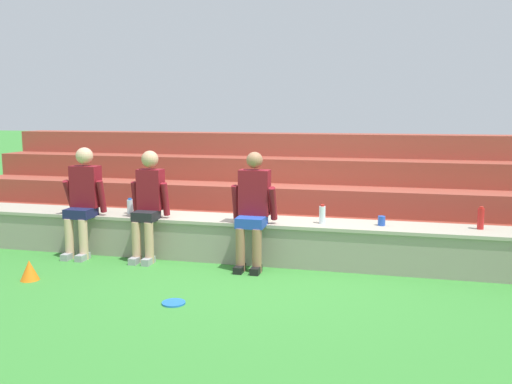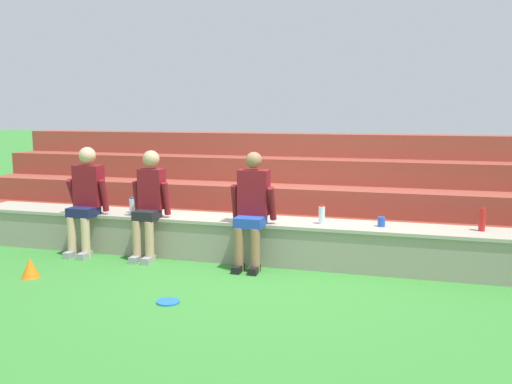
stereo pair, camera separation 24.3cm
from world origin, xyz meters
The scene contains 12 objects.
ground_plane centered at (0.00, 0.00, 0.00)m, with size 80.00×80.00×0.00m, color #388433.
stone_seating_wall centered at (0.00, 0.30, 0.28)m, with size 8.15×0.63×0.52m.
brick_bleachers centered at (0.00, 2.34, 0.56)m, with size 10.35×2.30×1.49m.
person_far_left centered at (-2.32, -0.01, 0.76)m, with size 0.55×0.53×1.40m.
person_left_of_center centered at (-1.42, 0.01, 0.73)m, with size 0.49×0.53×1.37m.
person_center centered at (-0.06, -0.03, 0.73)m, with size 0.54×0.54×1.38m.
water_bottle_near_left centered at (0.73, 0.24, 0.63)m, with size 0.08×0.08×0.23m.
water_bottle_mid_left centered at (2.53, 0.35, 0.65)m, with size 0.07×0.07×0.26m.
water_bottle_mid_right centered at (-1.81, 0.27, 0.62)m, with size 0.08×0.08×0.21m.
plastic_cup_right_end centered at (1.43, 0.29, 0.58)m, with size 0.09×0.09×0.11m, color blue.
frisbee centered at (-0.50, -1.44, 0.01)m, with size 0.23×0.23×0.02m, color blue.
sports_cone centered at (-2.34, -1.12, 0.11)m, with size 0.21×0.21×0.23m, color orange.
Camera 1 is at (1.49, -6.16, 1.86)m, focal length 38.07 mm.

